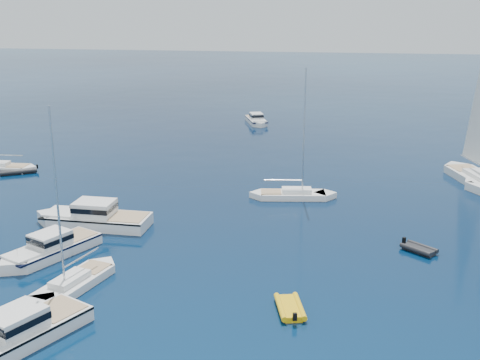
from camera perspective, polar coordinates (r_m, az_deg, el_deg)
name	(u,v)px	position (r m, az deg, el deg)	size (l,w,h in m)	color
ground	(215,349)	(34.57, -2.38, -15.51)	(400.00, 400.00, 0.00)	navy
motor_cruiser_near	(16,345)	(37.05, -20.22, -14.26)	(2.97, 9.72, 2.55)	white
motor_cruiser_left	(50,256)	(47.85, -17.37, -6.82)	(2.73, 8.94, 2.35)	white
motor_cruiser_centre	(94,226)	(53.12, -13.54, -4.16)	(3.26, 10.64, 2.79)	white
motor_cruiser_horizon	(257,123)	(94.67, 1.56, 5.32)	(2.37, 7.75, 2.04)	white
sailboat_fore	(74,287)	(42.48, -15.25, -9.67)	(2.26, 8.69, 12.78)	white
sailboat_mid_l	(0,170)	(73.35, -21.57, 0.84)	(2.37, 9.13, 13.42)	white
sailboat_centre	(293,198)	(58.96, 4.97, -1.68)	(2.29, 8.80, 12.93)	white
sailboat_sails_r	(476,183)	(68.16, 21.25, -0.26)	(3.23, 12.41, 18.24)	silver
tender_yellow	(290,311)	(38.33, 4.68, -12.11)	(1.85, 3.31, 0.95)	yellow
tender_grey_near	(419,252)	(48.41, 16.38, -6.45)	(1.58, 2.72, 0.95)	black
tender_grey_far	(18,173)	(71.51, -20.04, 0.62)	(2.20, 4.09, 0.95)	black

